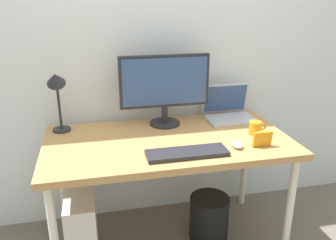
% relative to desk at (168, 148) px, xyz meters
% --- Properties ---
extents(back_wall, '(4.40, 0.04, 2.60)m').
position_rel_desk_xyz_m(back_wall, '(0.00, 0.44, 0.62)').
color(back_wall, silver).
rests_on(back_wall, ground_plane).
extents(desk, '(1.45, 0.75, 0.74)m').
position_rel_desk_xyz_m(desk, '(0.00, 0.00, 0.00)').
color(desk, '#B7844C').
rests_on(desk, ground_plane).
extents(monitor, '(0.58, 0.20, 0.46)m').
position_rel_desk_xyz_m(monitor, '(0.03, 0.24, 0.33)').
color(monitor, '#232328').
rests_on(monitor, desk).
extents(laptop, '(0.32, 0.26, 0.23)m').
position_rel_desk_xyz_m(laptop, '(0.48, 0.26, 0.12)').
color(laptop, '#B2B2B7').
rests_on(laptop, desk).
extents(desk_lamp, '(0.11, 0.16, 0.41)m').
position_rel_desk_xyz_m(desk_lamp, '(-0.62, 0.24, 0.35)').
color(desk_lamp, '#232328').
rests_on(desk_lamp, desk).
extents(keyboard, '(0.44, 0.14, 0.02)m').
position_rel_desk_xyz_m(keyboard, '(0.05, -0.24, 0.07)').
color(keyboard, '#232328').
rests_on(keyboard, desk).
extents(mouse, '(0.06, 0.09, 0.03)m').
position_rel_desk_xyz_m(mouse, '(0.35, -0.20, 0.08)').
color(mouse, silver).
rests_on(mouse, desk).
extents(coffee_mug, '(0.11, 0.08, 0.08)m').
position_rel_desk_xyz_m(coffee_mug, '(0.54, -0.04, 0.10)').
color(coffee_mug, orange).
rests_on(coffee_mug, desk).
extents(photo_frame, '(0.11, 0.03, 0.09)m').
position_rel_desk_xyz_m(photo_frame, '(0.49, -0.23, 0.11)').
color(photo_frame, orange).
rests_on(photo_frame, desk).
extents(computer_tower, '(0.18, 0.36, 0.42)m').
position_rel_desk_xyz_m(computer_tower, '(-0.54, -0.00, -0.47)').
color(computer_tower, silver).
rests_on(computer_tower, ground_plane).
extents(wastebasket, '(0.26, 0.26, 0.30)m').
position_rel_desk_xyz_m(wastebasket, '(0.28, -0.01, -0.53)').
color(wastebasket, black).
rests_on(wastebasket, ground_plane).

